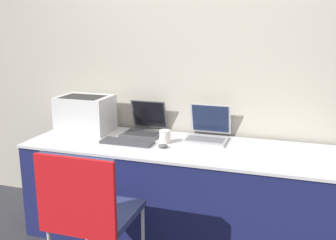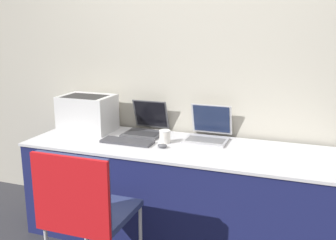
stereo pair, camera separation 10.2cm
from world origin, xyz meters
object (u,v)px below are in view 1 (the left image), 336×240
(mouse, at_px, (163,146))
(coffee_cup, at_px, (165,137))
(printer, at_px, (85,113))
(chair, at_px, (87,206))
(laptop_right, at_px, (207,132))
(external_keyboard, at_px, (127,142))
(laptop_left, at_px, (145,127))

(mouse, bearing_deg, coffee_cup, 102.10)
(printer, bearing_deg, chair, -60.82)
(printer, xyz_separation_m, mouse, (0.76, -0.23, -0.15))
(laptop_right, xyz_separation_m, external_keyboard, (-0.55, -0.30, -0.05))
(printer, distance_m, laptop_left, 0.51)
(mouse, bearing_deg, laptop_right, 50.93)
(laptop_left, bearing_deg, laptop_right, -0.34)
(coffee_cup, xyz_separation_m, chair, (-0.20, -0.85, -0.21))
(chair, bearing_deg, mouse, 72.55)
(coffee_cup, xyz_separation_m, mouse, (0.03, -0.12, -0.03))
(external_keyboard, bearing_deg, coffee_cup, 21.02)
(laptop_left, relative_size, coffee_cup, 3.54)
(laptop_right, xyz_separation_m, coffee_cup, (-0.29, -0.19, -0.01))
(laptop_right, relative_size, mouse, 4.65)
(laptop_right, bearing_deg, laptop_left, 179.66)
(printer, xyz_separation_m, coffee_cup, (0.73, -0.11, -0.11))
(external_keyboard, relative_size, chair, 0.43)
(laptop_left, bearing_deg, coffee_cup, -39.20)
(mouse, bearing_deg, printer, 163.10)
(external_keyboard, height_order, mouse, mouse)
(laptop_left, xyz_separation_m, laptop_right, (0.53, -0.00, 0.00))
(laptop_left, xyz_separation_m, external_keyboard, (-0.03, -0.30, -0.05))
(laptop_left, xyz_separation_m, coffee_cup, (0.24, -0.20, -0.01))
(printer, xyz_separation_m, laptop_left, (0.49, 0.09, -0.11))
(printer, distance_m, mouse, 0.81)
(laptop_right, bearing_deg, printer, -175.06)
(external_keyboard, distance_m, mouse, 0.29)
(laptop_right, distance_m, coffee_cup, 0.34)
(laptop_left, bearing_deg, mouse, -50.22)
(laptop_right, height_order, mouse, laptop_right)
(printer, bearing_deg, laptop_left, 10.50)
(laptop_right, distance_m, chair, 1.17)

